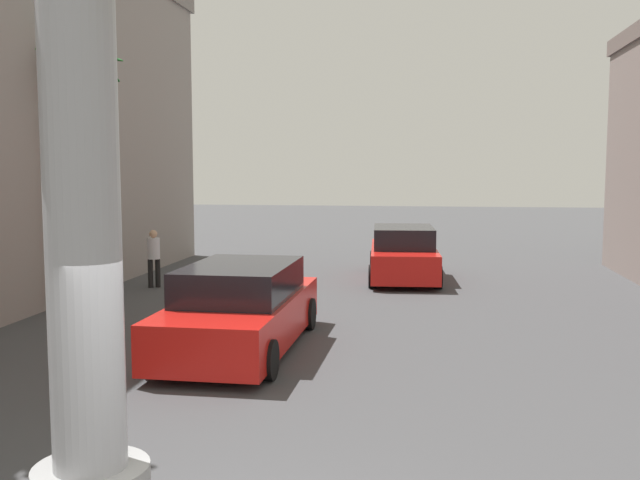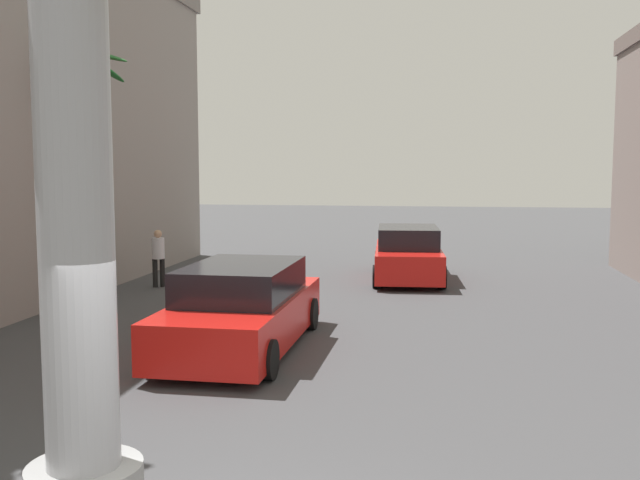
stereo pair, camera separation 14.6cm
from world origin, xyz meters
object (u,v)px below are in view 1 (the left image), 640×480
object	(u,v)px
palm_tree_mid_left	(61,143)
pedestrian_far_left	(154,254)
car_lead	(241,309)
car_far	(403,254)

from	to	relation	value
palm_tree_mid_left	pedestrian_far_left	world-z (taller)	palm_tree_mid_left
car_lead	pedestrian_far_left	world-z (taller)	pedestrian_far_left
car_far	palm_tree_mid_left	bearing A→B (deg)	-144.59
car_far	pedestrian_far_left	distance (m)	7.20
car_lead	car_far	size ratio (longest dim) A/B	1.05
palm_tree_mid_left	pedestrian_far_left	xyz separation A→B (m)	(1.00, 2.98, -2.93)
car_lead	palm_tree_mid_left	distance (m)	6.80
car_lead	car_far	bearing A→B (deg)	73.23
palm_tree_mid_left	pedestrian_far_left	distance (m)	4.30
car_far	car_lead	bearing A→B (deg)	-106.77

